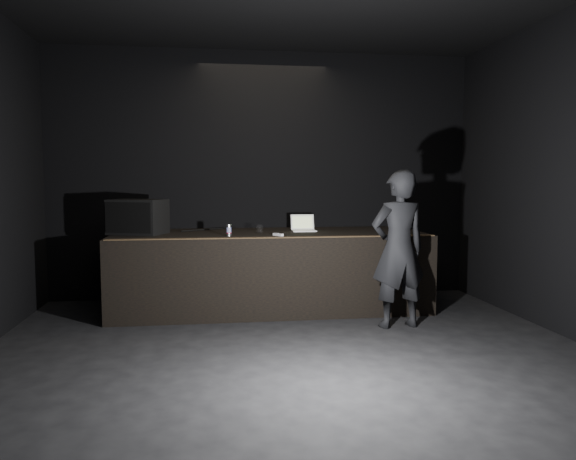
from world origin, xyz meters
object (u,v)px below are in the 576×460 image
Objects in this scene: person at (398,249)px; laptop at (303,227)px; stage_monitor at (137,217)px; beer_can at (229,230)px; stage_riser at (269,270)px.

laptop is at bearing -64.02° from person.
stage_monitor is at bearing -29.00° from person.
laptop reaches higher than beer_can.
laptop is 2.20× the size of beer_can.
laptop reaches higher than stage_riser.
person reaches higher than beer_can.
laptop is (2.15, 0.14, -0.16)m from stage_monitor.
stage_monitor is 2.47× the size of laptop.
person is at bearing -41.07° from stage_riser.
person reaches higher than stage_riser.
stage_riser is 1.84m from person.
person is (1.89, -0.75, -0.17)m from beer_can.
beer_can is (-0.54, -0.43, 0.57)m from stage_riser.
stage_riser is at bearing -163.77° from laptop.
laptop is (0.48, 0.13, 0.56)m from stage_riser.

